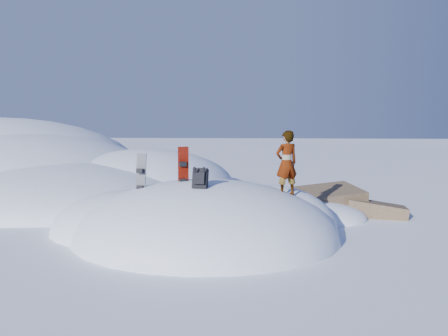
# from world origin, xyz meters

# --- Properties ---
(ground) EXTENTS (120.00, 120.00, 0.00)m
(ground) POSITION_xyz_m (0.00, 0.00, 0.00)
(ground) COLOR white
(ground) RESTS_ON ground
(snow_mound) EXTENTS (8.00, 6.00, 3.00)m
(snow_mound) POSITION_xyz_m (-0.17, 0.24, 0.00)
(snow_mound) COLOR white
(snow_mound) RESTS_ON ground
(snow_ridge) EXTENTS (21.50, 18.50, 6.40)m
(snow_ridge) POSITION_xyz_m (-10.43, 9.85, 0.00)
(snow_ridge) COLOR white
(snow_ridge) RESTS_ON ground
(rock_outcrop) EXTENTS (4.68, 4.41, 1.68)m
(rock_outcrop) POSITION_xyz_m (3.72, 3.01, 0.01)
(rock_outcrop) COLOR brown
(rock_outcrop) RESTS_ON ground
(snowboard_red) EXTENTS (0.29, 0.23, 1.51)m
(snowboard_red) POSITION_xyz_m (-0.60, 0.04, 1.65)
(snowboard_red) COLOR #AD1A09
(snowboard_red) RESTS_ON snow_mound
(snowboard_dark) EXTENTS (0.32, 0.27, 1.48)m
(snowboard_dark) POSITION_xyz_m (-1.71, -0.08, 1.48)
(snowboard_dark) COLOR black
(snowboard_dark) RESTS_ON snow_mound
(backpack) EXTENTS (0.39, 0.46, 0.59)m
(backpack) POSITION_xyz_m (-0.05, -0.78, 1.66)
(backpack) COLOR black
(backpack) RESTS_ON snow_mound
(gear_pile) EXTENTS (0.91, 0.70, 0.24)m
(gear_pile) POSITION_xyz_m (-2.10, -1.69, 0.12)
(gear_pile) COLOR black
(gear_pile) RESTS_ON ground
(person) EXTENTS (0.73, 0.63, 1.69)m
(person) POSITION_xyz_m (2.10, 0.08, 1.96)
(person) COLOR slate
(person) RESTS_ON snow_mound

